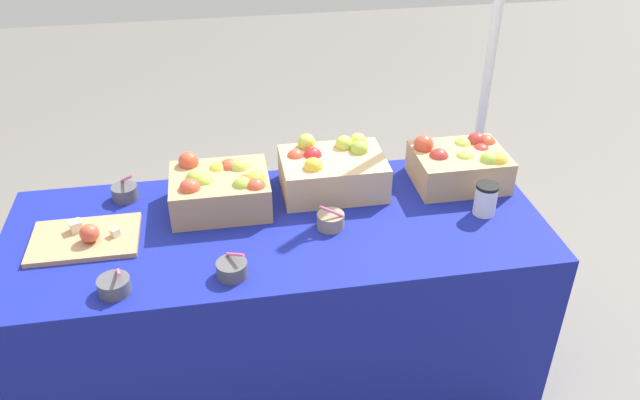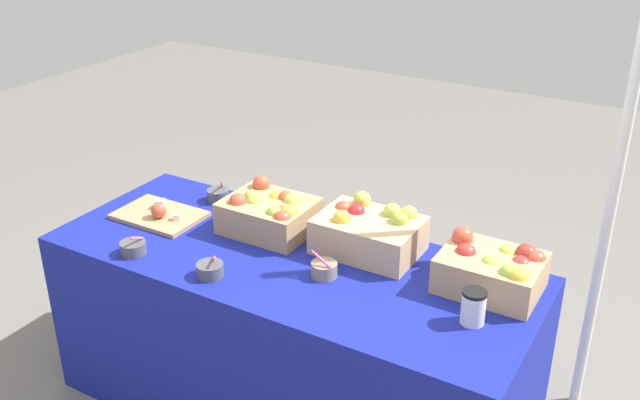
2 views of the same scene
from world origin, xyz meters
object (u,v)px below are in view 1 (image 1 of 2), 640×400
Objects in this scene: sample_bowl_near at (331,220)px; sample_bowl_mid at (125,192)px; apple_crate_left at (461,164)px; coffee_cup at (486,199)px; apple_crate_middle at (332,171)px; apple_crate_right at (221,188)px; sample_bowl_far at (232,269)px; tent_pole at (492,50)px; cutting_board_front at (86,238)px; sample_bowl_extra at (114,285)px.

sample_bowl_near is 0.79m from sample_bowl_mid.
apple_crate_left is 0.23m from coffee_cup.
apple_crate_right is at bearing -172.07° from apple_crate_middle.
tent_pole is at bearing 37.50° from sample_bowl_far.
cutting_board_front is 0.31m from sample_bowl_extra.
sample_bowl_extra is at bearing -160.38° from apple_crate_left.
tent_pole is (0.27, 0.71, 0.29)m from coffee_cup.
apple_crate_left is at bearing -3.53° from apple_crate_middle.
cutting_board_front is (-0.89, -0.20, -0.06)m from apple_crate_middle.
apple_crate_left reaches higher than coffee_cup.
coffee_cup is (0.92, 0.20, 0.03)m from sample_bowl_far.
tent_pole reaches higher than sample_bowl_far.
apple_crate_middle is 0.62m from sample_bowl_far.
sample_bowl_extra is (0.01, -0.54, -0.00)m from sample_bowl_mid.
apple_crate_left is 1.01m from sample_bowl_far.
sample_bowl_mid is 1.14× the size of sample_bowl_extra.
tent_pole reaches higher than sample_bowl_near.
tent_pole is at bearing 14.06° from sample_bowl_mid.
apple_crate_left is 0.60m from sample_bowl_near.
apple_crate_middle reaches higher than apple_crate_left.
cutting_board_front is 3.40× the size of sample_bowl_near.
coffee_cup is (0.01, -0.23, -0.02)m from apple_crate_left.
sample_bowl_near is at bearing -158.10° from apple_crate_left.
coffee_cup is at bearing 12.48° from sample_bowl_far.
sample_bowl_near is 0.75m from sample_bowl_extra.
apple_crate_left is at bearing -120.47° from tent_pole.
sample_bowl_mid is (-1.28, 0.09, -0.05)m from apple_crate_left.
apple_crate_middle reaches higher than apple_crate_right.
apple_crate_right is 0.16× the size of tent_pole.
sample_bowl_far is at bearing -154.51° from apple_crate_left.
sample_bowl_mid is (0.11, 0.26, 0.01)m from cutting_board_front.
coffee_cup is at bearing -2.59° from cutting_board_front.
sample_bowl_far is at bearing -88.25° from apple_crate_right.
apple_crate_middle is 3.24× the size of coffee_cup.
sample_bowl_far is at bearing -142.50° from tent_pole.
apple_crate_middle is 3.40× the size of sample_bowl_mid.
sample_bowl_far is 0.36m from sample_bowl_extra.
sample_bowl_far is (0.01, -0.41, -0.05)m from apple_crate_right.
apple_crate_middle is at bearing 48.75° from sample_bowl_far.
apple_crate_middle is 3.66× the size of sample_bowl_near.
sample_bowl_near is at bearing -27.99° from apple_crate_right.
apple_crate_right is 0.41m from sample_bowl_far.
apple_crate_middle is 1.10× the size of apple_crate_right.
sample_bowl_extra is at bearing -129.14° from apple_crate_right.
tent_pole reaches higher than apple_crate_right.
apple_crate_middle is at bearing 78.39° from sample_bowl_near.
sample_bowl_extra reaches higher than cutting_board_front.
sample_bowl_far is 1.54m from tent_pole.
sample_bowl_extra is at bearing -66.73° from cutting_board_front.
sample_bowl_mid is 1.15× the size of sample_bowl_far.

